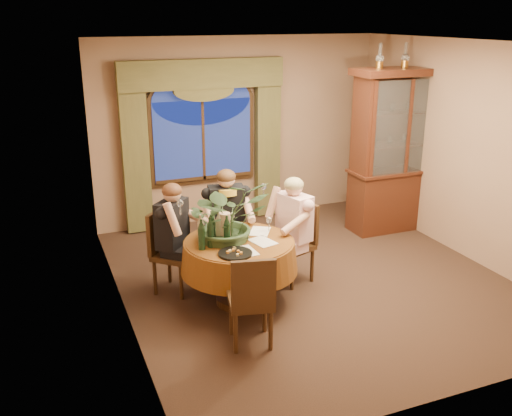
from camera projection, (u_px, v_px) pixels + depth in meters
name	position (u px, v px, depth m)	size (l,w,h in m)	color
floor	(310.00, 278.00, 7.03)	(5.00, 5.00, 0.00)	black
wall_back	(239.00, 130.00, 8.78)	(4.50, 4.50, 0.00)	#88654D
wall_right	(469.00, 152.00, 7.38)	(5.00, 5.00, 0.00)	#88654D
ceiling	(318.00, 43.00, 6.13)	(5.00, 5.00, 0.00)	white
window	(203.00, 140.00, 8.54)	(1.62, 0.10, 1.32)	navy
arched_transom	(202.00, 87.00, 8.29)	(1.60, 0.06, 0.44)	navy
drapery_left	(135.00, 155.00, 8.17)	(0.38, 0.14, 2.32)	#4A4826
drapery_right	(268.00, 143.00, 8.90)	(0.38, 0.14, 2.32)	#4A4826
swag_valance	(203.00, 74.00, 8.15)	(2.45, 0.16, 0.42)	#4A4826
dining_table	(239.00, 272.00, 6.33)	(1.30, 1.30, 0.75)	maroon
china_cabinet	(398.00, 151.00, 8.34)	(1.47, 0.58, 2.38)	#37170D
oil_lamp_left	(380.00, 56.00, 7.76)	(0.11, 0.11, 0.34)	#A5722D
oil_lamp_center	(405.00, 55.00, 7.90)	(0.11, 0.11, 0.34)	#A5722D
oil_lamp_right	(430.00, 54.00, 8.05)	(0.11, 0.11, 0.34)	#A5722D
chair_right	(293.00, 244.00, 6.82)	(0.42, 0.42, 0.96)	black
chair_back_right	(228.00, 234.00, 7.14)	(0.42, 0.42, 0.96)	black
chair_back	(174.00, 253.00, 6.57)	(0.42, 0.42, 0.96)	black
chair_front_left	(250.00, 298.00, 5.52)	(0.42, 0.42, 0.96)	black
person_pink	(294.00, 231.00, 6.73)	(0.48, 0.44, 1.33)	beige
person_back	(173.00, 238.00, 6.52)	(0.47, 0.43, 1.32)	black
person_scarf	(227.00, 222.00, 6.97)	(0.48, 0.44, 1.35)	black
stoneware_vase	(225.00, 226.00, 6.19)	(0.16, 0.16, 0.31)	tan
centerpiece_plant	(226.00, 188.00, 6.08)	(0.89, 0.98, 0.77)	#324F2D
olive_bowl	(242.00, 239.00, 6.18)	(0.14, 0.14, 0.04)	#44502C
cheese_platter	(235.00, 254.00, 5.85)	(0.35, 0.35, 0.02)	black
wine_bottle_0	(227.00, 231.00, 6.04)	(0.07, 0.07, 0.33)	black
wine_bottle_1	(201.00, 229.00, 6.07)	(0.07, 0.07, 0.33)	tan
wine_bottle_2	(201.00, 235.00, 5.93)	(0.07, 0.07, 0.33)	black
wine_bottle_3	(210.00, 232.00, 5.99)	(0.07, 0.07, 0.33)	black
wine_bottle_4	(219.00, 226.00, 6.16)	(0.07, 0.07, 0.33)	tan
wine_bottle_5	(212.00, 225.00, 6.19)	(0.07, 0.07, 0.33)	black
tasting_paper_0	(263.00, 242.00, 6.17)	(0.21, 0.30, 0.00)	white
tasting_paper_1	(260.00, 231.00, 6.47)	(0.21, 0.30, 0.00)	white
tasting_paper_2	(245.00, 251.00, 5.92)	(0.21, 0.30, 0.00)	white
wine_glass_person_pink	(269.00, 224.00, 6.44)	(0.07, 0.07, 0.18)	silver
wine_glass_person_back	(203.00, 228.00, 6.33)	(0.07, 0.07, 0.18)	silver
wine_glass_person_scarf	(232.00, 220.00, 6.58)	(0.07, 0.07, 0.18)	silver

